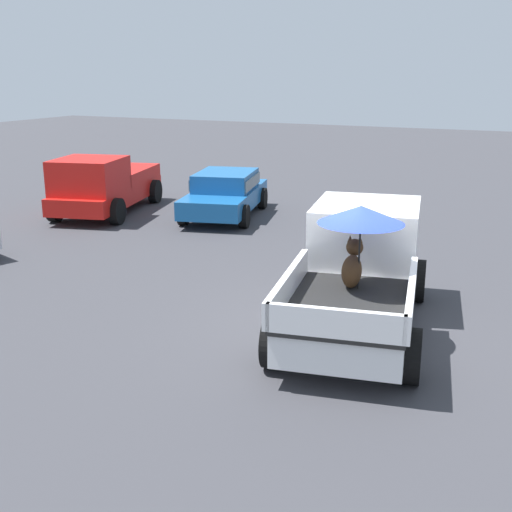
{
  "coord_description": "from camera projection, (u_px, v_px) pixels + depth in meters",
  "views": [
    {
      "loc": [
        -10.01,
        -2.85,
        4.26
      ],
      "look_at": [
        -0.09,
        1.8,
        1.1
      ],
      "focal_mm": 45.58,
      "sensor_mm": 36.0,
      "label": 1
    }
  ],
  "objects": [
    {
      "name": "ground_plane",
      "position": [
        354.0,
        329.0,
        11.05
      ],
      "size": [
        80.0,
        80.0,
        0.0
      ],
      "primitive_type": "plane",
      "color": "#38383D"
    },
    {
      "name": "pickup_truck_main",
      "position": [
        360.0,
        267.0,
        11.21
      ],
      "size": [
        5.3,
        2.96,
        2.23
      ],
      "rotation": [
        0.0,
        0.0,
        0.18
      ],
      "color": "black",
      "rests_on": "ground"
    },
    {
      "name": "pickup_truck_red",
      "position": [
        104.0,
        185.0,
        19.75
      ],
      "size": [
        5.09,
        3.06,
        1.8
      ],
      "rotation": [
        0.0,
        0.0,
        3.39
      ],
      "color": "black",
      "rests_on": "ground"
    },
    {
      "name": "parked_sedan_near",
      "position": [
        225.0,
        192.0,
        19.37
      ],
      "size": [
        4.6,
        2.73,
        1.33
      ],
      "rotation": [
        0.0,
        0.0,
        3.38
      ],
      "color": "black",
      "rests_on": "ground"
    }
  ]
}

